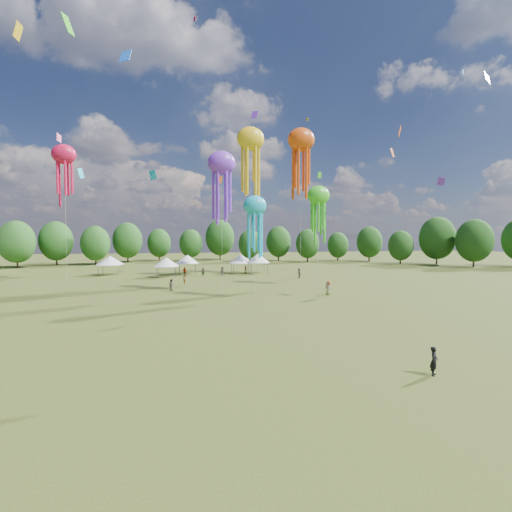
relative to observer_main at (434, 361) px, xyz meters
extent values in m
plane|color=#384416|center=(-8.53, 0.88, -0.83)|extent=(300.00, 300.00, 0.00)
imported|color=black|center=(0.00, 0.00, 0.00)|extent=(0.71, 0.70, 1.65)
imported|color=gray|center=(-16.23, 34.33, 0.04)|extent=(1.06, 1.06, 1.73)
imported|color=gray|center=(-1.88, 56.64, -0.06)|extent=(0.73, 0.88, 1.53)
imported|color=gray|center=(6.49, 45.48, 0.10)|extent=(0.91, 1.05, 1.85)
imported|color=gray|center=(-7.29, 51.86, 0.09)|extent=(1.32, 0.98, 1.83)
imported|color=gray|center=(-14.62, 52.31, 0.11)|extent=(1.13, 0.53, 1.88)
imported|color=gray|center=(-11.04, 52.29, 0.02)|extent=(1.65, 0.89, 1.70)
imported|color=gray|center=(-14.52, 41.42, -0.02)|extent=(0.40, 0.60, 1.61)
imported|color=gray|center=(4.65, 26.93, 0.08)|extent=(1.04, 1.03, 1.82)
cylinder|color=#47474C|center=(-31.42, 56.49, 0.19)|extent=(0.08, 0.08, 2.04)
cylinder|color=#47474C|center=(-31.42, 60.22, 0.19)|extent=(0.08, 0.08, 2.04)
cylinder|color=#47474C|center=(-27.68, 56.49, 0.19)|extent=(0.08, 0.08, 2.04)
cylinder|color=#47474C|center=(-27.68, 60.22, 0.19)|extent=(0.08, 0.08, 2.04)
cube|color=white|center=(-29.55, 58.36, 1.26)|extent=(4.14, 4.14, 0.10)
cone|color=white|center=(-29.55, 58.36, 2.18)|extent=(5.38, 5.38, 1.74)
cylinder|color=#47474C|center=(-19.75, 50.80, 0.17)|extent=(0.08, 0.08, 1.99)
cylinder|color=#47474C|center=(-19.75, 54.16, 0.17)|extent=(0.08, 0.08, 1.99)
cylinder|color=#47474C|center=(-16.39, 50.80, 0.17)|extent=(0.08, 0.08, 1.99)
cylinder|color=#47474C|center=(-16.39, 54.16, 0.17)|extent=(0.08, 0.08, 1.99)
cube|color=white|center=(-18.07, 52.48, 1.22)|extent=(3.76, 3.76, 0.10)
cone|color=white|center=(-18.07, 52.48, 2.12)|extent=(4.89, 4.89, 1.71)
cylinder|color=#47474C|center=(-15.78, 56.55, 0.22)|extent=(0.08, 0.08, 2.09)
cylinder|color=#47474C|center=(-15.78, 59.88, 0.22)|extent=(0.08, 0.08, 2.09)
cylinder|color=#47474C|center=(-12.45, 56.55, 0.22)|extent=(0.08, 0.08, 2.09)
cylinder|color=#47474C|center=(-12.45, 59.88, 0.22)|extent=(0.08, 0.08, 2.09)
cube|color=white|center=(-14.12, 58.21, 1.31)|extent=(3.74, 3.74, 0.10)
cone|color=white|center=(-14.12, 58.21, 2.26)|extent=(4.86, 4.86, 1.79)
cylinder|color=#47474C|center=(-4.62, 55.28, 0.21)|extent=(0.08, 0.08, 2.08)
cylinder|color=#47474C|center=(-4.62, 58.84, 0.21)|extent=(0.08, 0.08, 2.08)
cylinder|color=#47474C|center=(-1.06, 55.28, 0.21)|extent=(0.08, 0.08, 2.08)
cylinder|color=#47474C|center=(-1.06, 58.84, 0.21)|extent=(0.08, 0.08, 2.08)
cube|color=white|center=(-2.84, 57.06, 1.31)|extent=(3.96, 3.96, 0.10)
cone|color=white|center=(-2.84, 57.06, 2.25)|extent=(5.14, 5.14, 1.78)
cylinder|color=#47474C|center=(-1.03, 54.12, 0.28)|extent=(0.08, 0.08, 2.21)
cylinder|color=#47474C|center=(-1.03, 57.51, 0.28)|extent=(0.08, 0.08, 2.21)
cylinder|color=#47474C|center=(2.36, 54.12, 0.28)|extent=(0.08, 0.08, 2.21)
cylinder|color=#47474C|center=(2.36, 57.51, 0.28)|extent=(0.08, 0.08, 2.21)
cube|color=white|center=(0.66, 55.82, 1.44)|extent=(3.79, 3.79, 0.10)
cone|color=white|center=(0.66, 55.82, 2.43)|extent=(4.93, 4.93, 1.90)
ellipsoid|color=#8232DE|center=(-9.17, 31.22, 17.05)|extent=(3.81, 2.67, 3.24)
cylinder|color=beige|center=(-9.17, 31.22, 8.11)|extent=(0.03, 0.03, 17.88)
ellipsoid|color=yellow|center=(-2.51, 46.62, 24.77)|extent=(5.06, 3.54, 4.30)
cylinder|color=beige|center=(-2.51, 46.62, 11.97)|extent=(0.03, 0.03, 25.60)
ellipsoid|color=#3ECE22|center=(6.35, 35.36, 13.46)|extent=(3.59, 2.51, 3.05)
cylinder|color=beige|center=(6.35, 35.36, 6.32)|extent=(0.03, 0.03, 14.28)
ellipsoid|color=red|center=(-34.35, 47.88, 20.92)|extent=(3.93, 2.75, 3.34)
cylinder|color=beige|center=(-34.35, 47.88, 10.05)|extent=(0.03, 0.03, 21.74)
ellipsoid|color=#19ADD7|center=(-5.48, 26.30, 10.93)|extent=(2.95, 2.06, 2.50)
cylinder|color=beige|center=(-5.48, 26.30, 5.05)|extent=(0.03, 0.03, 11.75)
ellipsoid|color=#D8490D|center=(7.97, 49.31, 25.84)|extent=(5.36, 3.75, 4.56)
cylinder|color=beige|center=(7.97, 49.31, 12.51)|extent=(0.03, 0.03, 26.67)
cube|color=#D8490D|center=(-6.19, 70.55, 21.10)|extent=(1.58, 0.21, 1.93)
cube|color=yellow|center=(14.41, 64.71, 35.06)|extent=(0.61, 0.73, 0.88)
cube|color=#1B64FB|center=(-14.69, 40.17, 12.23)|extent=(0.29, 1.36, 1.50)
cube|color=#19ADD7|center=(17.54, 15.60, 23.81)|extent=(1.23, 0.92, 1.56)
cube|color=red|center=(-12.13, 55.86, 50.19)|extent=(0.46, 0.83, 1.08)
cube|color=#D8490D|center=(16.39, 29.50, 22.20)|extent=(1.06, 1.06, 1.64)
cube|color=yellow|center=(-34.67, 33.45, 33.02)|extent=(0.66, 1.57, 1.94)
cube|color=#3ECE22|center=(-25.18, 21.42, 28.00)|extent=(0.82, 1.71, 2.08)
cube|color=#1B64FB|center=(-22.11, 35.54, 32.16)|extent=(1.82, 1.76, 2.13)
cube|color=#19ADD7|center=(-21.86, 68.34, 21.31)|extent=(1.98, 0.90, 2.49)
cube|color=#FF4B8E|center=(-30.40, 33.85, 20.05)|extent=(0.38, 1.07, 1.26)
cube|color=#8232DE|center=(0.04, 56.31, 32.43)|extent=(1.57, 1.30, 1.81)
cube|color=#D8490D|center=(29.28, 52.21, 24.97)|extent=(1.76, 1.02, 2.22)
cube|color=#3ECE22|center=(17.95, 65.42, 22.08)|extent=(1.15, 0.74, 1.50)
cube|color=#1B64FB|center=(25.92, 28.85, 31.05)|extent=(0.59, 0.38, 0.82)
cube|color=#19ADD7|center=(-34.87, 59.12, 19.67)|extent=(0.93, 1.73, 2.24)
cube|color=#FF4B8E|center=(-5.23, 57.45, 13.96)|extent=(0.25, 1.07, 1.32)
cube|color=#8232DE|center=(27.52, 34.80, 16.17)|extent=(0.93, 1.07, 1.46)
cylinder|color=#38281C|center=(-55.70, 79.07, 0.86)|extent=(0.44, 0.44, 3.36)
ellipsoid|color=#204A18|center=(-55.70, 79.07, 5.69)|extent=(8.40, 8.40, 10.51)
cylinder|color=#38281C|center=(-49.21, 86.37, 0.88)|extent=(0.44, 0.44, 3.41)
ellipsoid|color=#204A18|center=(-49.21, 86.37, 5.78)|extent=(8.53, 8.53, 10.66)
cylinder|color=#38281C|center=(-39.12, 85.90, 0.71)|extent=(0.44, 0.44, 3.07)
ellipsoid|color=#204A18|center=(-39.12, 85.90, 5.11)|extent=(7.66, 7.66, 9.58)
cylinder|color=#38281C|center=(-32.04, 94.22, 0.89)|extent=(0.44, 0.44, 3.43)
ellipsoid|color=#204A18|center=(-32.04, 94.22, 5.83)|extent=(8.58, 8.58, 10.73)
cylinder|color=#38281C|center=(-23.28, 99.84, 0.65)|extent=(0.44, 0.44, 2.95)
ellipsoid|color=#204A18|center=(-23.28, 99.84, 4.88)|extent=(7.37, 7.37, 9.21)
cylinder|color=#38281C|center=(-13.22, 95.94, 0.62)|extent=(0.44, 0.44, 2.89)
ellipsoid|color=#204A18|center=(-13.22, 95.94, 4.78)|extent=(7.23, 7.23, 9.04)
cylinder|color=#38281C|center=(-3.61, 100.37, 1.09)|extent=(0.44, 0.44, 3.84)
ellipsoid|color=#204A18|center=(-3.61, 100.37, 6.61)|extent=(9.60, 9.60, 11.99)
cylinder|color=#38281C|center=(4.66, 89.32, 0.60)|extent=(0.44, 0.44, 2.84)
ellipsoid|color=#204A18|center=(4.66, 89.32, 4.68)|extent=(7.11, 7.11, 8.89)
cylinder|color=#38281C|center=(14.40, 91.92, 0.76)|extent=(0.44, 0.44, 3.16)
ellipsoid|color=#204A18|center=(14.40, 91.92, 5.30)|extent=(7.91, 7.91, 9.88)
cylinder|color=#38281C|center=(22.17, 86.17, 0.62)|extent=(0.44, 0.44, 2.88)
ellipsoid|color=#204A18|center=(22.17, 86.17, 4.76)|extent=(7.21, 7.21, 9.01)
cylinder|color=#38281C|center=(32.99, 88.12, 0.49)|extent=(0.44, 0.44, 2.63)
ellipsoid|color=#204A18|center=(32.99, 88.12, 4.27)|extent=(6.57, 6.57, 8.22)
cylinder|color=#38281C|center=(41.99, 84.61, 0.74)|extent=(0.44, 0.44, 3.13)
ellipsoid|color=#204A18|center=(41.99, 84.61, 5.23)|extent=(7.81, 7.81, 9.77)
cylinder|color=#38281C|center=(45.12, 72.69, 0.53)|extent=(0.44, 0.44, 2.72)
ellipsoid|color=#204A18|center=(45.12, 72.69, 4.44)|extent=(6.80, 6.80, 8.50)
cylinder|color=#38281C|center=(54.44, 69.80, 1.08)|extent=(0.44, 0.44, 3.81)
ellipsoid|color=#204A18|center=(54.44, 69.80, 6.56)|extent=(9.52, 9.52, 11.90)
cylinder|color=#38281C|center=(58.05, 60.68, 0.93)|extent=(0.44, 0.44, 3.51)
ellipsoid|color=#204A18|center=(58.05, 60.68, 5.98)|extent=(8.78, 8.78, 10.97)
camera|label=1|loc=(-13.56, -17.35, 7.09)|focal=24.68mm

